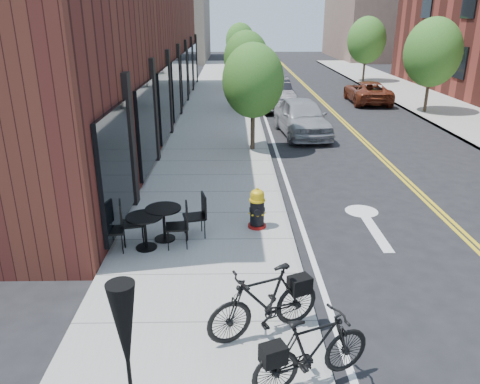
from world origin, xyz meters
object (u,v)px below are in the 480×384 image
object	(u,v)px
bistro_set_b	(145,227)
parked_car_b	(273,93)
bicycle_left	(264,302)
parked_car_c	(259,69)
patio_umbrella	(126,344)
bistro_set_c	(164,219)
parked_car_far	(367,92)
fire_hydrant	(257,209)
parked_car_a	(302,117)
bicycle_right	(312,350)

from	to	relation	value
bistro_set_b	parked_car_b	world-z (taller)	parked_car_b
bicycle_left	parked_car_c	distance (m)	31.76
patio_umbrella	parked_car_c	xyz separation A→B (m)	(3.21, 34.08, -1.03)
bistro_set_c	parked_car_far	xyz separation A→B (m)	(9.37, 17.77, 0.01)
bistro_set_b	parked_car_b	xyz separation A→B (m)	(4.09, 16.67, 0.21)
parked_car_c	parked_car_far	world-z (taller)	parked_car_c
bicycle_left	bistro_set_b	bearing A→B (deg)	-165.05
bicycle_left	bistro_set_b	xyz separation A→B (m)	(-2.32, 2.89, -0.08)
fire_hydrant	bicycle_left	world-z (taller)	bicycle_left
bicycle_left	bistro_set_c	size ratio (longest dim) A/B	1.02
bistro_set_c	parked_car_a	bearing A→B (deg)	52.39
bicycle_left	bistro_set_c	world-z (taller)	bicycle_left
parked_car_a	parked_car_far	xyz separation A→B (m)	(4.91, 7.71, -0.14)
patio_umbrella	parked_car_b	world-z (taller)	patio_umbrella
parked_car_c	bicycle_left	bearing A→B (deg)	-93.08
bistro_set_b	parked_car_a	distance (m)	11.53
bistro_set_b	patio_umbrella	bearing A→B (deg)	-88.54
parked_car_far	parked_car_c	bearing A→B (deg)	-59.99
parked_car_far	parked_car_a	bearing A→B (deg)	59.37
fire_hydrant	parked_car_far	distance (m)	18.65
fire_hydrant	bistro_set_b	distance (m)	2.63
parked_car_a	parked_car_b	bearing A→B (deg)	91.02
bicycle_right	bistro_set_b	bearing A→B (deg)	13.55
bistro_set_c	parked_car_a	world-z (taller)	parked_car_a
bistro_set_b	parked_car_c	distance (m)	29.10
parked_car_b	parked_car_c	xyz separation A→B (m)	(-0.08, 12.14, -0.02)
bistro_set_c	parked_car_b	distance (m)	16.69
bicycle_right	patio_umbrella	xyz separation A→B (m)	(-2.08, -1.30, 1.17)
patio_umbrella	parked_car_b	xyz separation A→B (m)	(3.28, 21.93, -1.00)
bistro_set_b	bistro_set_c	size ratio (longest dim) A/B	0.98
bicycle_right	parked_car_c	size ratio (longest dim) A/B	0.32
bicycle_right	parked_car_c	world-z (taller)	parked_car_c
parked_car_c	bicycle_right	bearing A→B (deg)	-91.99
parked_car_c	parked_car_b	bearing A→B (deg)	-89.65
bicycle_right	bicycle_left	bearing A→B (deg)	5.47
bicycle_left	bistro_set_b	distance (m)	3.71
parked_car_b	parked_car_a	bearing A→B (deg)	-88.58
bicycle_right	parked_car_a	distance (m)	14.56
fire_hydrant	parked_car_a	xyz separation A→B (m)	(2.38, 9.45, 0.19)
bicycle_right	patio_umbrella	distance (m)	2.71
parked_car_a	bicycle_right	bearing A→B (deg)	-103.10
bistro_set_c	patio_umbrella	bearing A→B (deg)	-99.00
parked_car_b	fire_hydrant	bearing A→B (deg)	-101.22
parked_car_a	parked_car_c	xyz separation A→B (m)	(-0.79, 18.34, 0.03)
bicycle_right	bistro_set_b	distance (m)	4.90
bicycle_right	bistro_set_c	bearing A→B (deg)	7.66
patio_umbrella	parked_car_far	bearing A→B (deg)	69.21
fire_hydrant	bicycle_right	size ratio (longest dim) A/B	0.55
fire_hydrant	parked_car_a	distance (m)	9.75
bicycle_left	parked_car_b	bearing A→B (deg)	151.09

